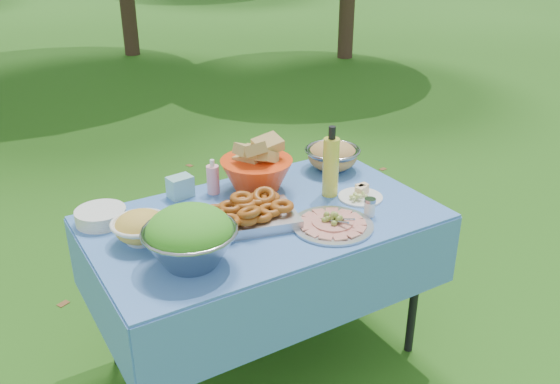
# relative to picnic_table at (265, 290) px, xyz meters

# --- Properties ---
(ground) EXTENTS (80.00, 80.00, 0.00)m
(ground) POSITION_rel_picnic_table_xyz_m (0.00, 0.00, -0.38)
(ground) COLOR #1A3C0B
(ground) RESTS_ON ground
(picnic_table) EXTENTS (1.46, 0.86, 0.76)m
(picnic_table) POSITION_rel_picnic_table_xyz_m (0.00, 0.00, 0.00)
(picnic_table) COLOR #77B2E4
(picnic_table) RESTS_ON ground
(salad_bowl) EXTENTS (0.38, 0.38, 0.23)m
(salad_bowl) POSITION_rel_picnic_table_xyz_m (-0.41, -0.19, 0.49)
(salad_bowl) COLOR gray
(salad_bowl) RESTS_ON picnic_table
(pasta_bowl_white) EXTENTS (0.27, 0.27, 0.13)m
(pasta_bowl_white) POSITION_rel_picnic_table_xyz_m (-0.51, 0.06, 0.44)
(pasta_bowl_white) COLOR silver
(pasta_bowl_white) RESTS_ON picnic_table
(plate_stack) EXTENTS (0.22, 0.22, 0.06)m
(plate_stack) POSITION_rel_picnic_table_xyz_m (-0.61, 0.30, 0.41)
(plate_stack) COLOR silver
(plate_stack) RESTS_ON picnic_table
(wipes_box) EXTENTS (0.12, 0.09, 0.10)m
(wipes_box) POSITION_rel_picnic_table_xyz_m (-0.23, 0.36, 0.43)
(wipes_box) COLOR #81C3C8
(wipes_box) RESTS_ON picnic_table
(sanitizer_bottle) EXTENTS (0.07, 0.07, 0.16)m
(sanitizer_bottle) POSITION_rel_picnic_table_xyz_m (-0.08, 0.32, 0.46)
(sanitizer_bottle) COLOR #FFA0B1
(sanitizer_bottle) RESTS_ON picnic_table
(bread_bowl) EXTENTS (0.40, 0.40, 0.22)m
(bread_bowl) POSITION_rel_picnic_table_xyz_m (0.11, 0.25, 0.49)
(bread_bowl) COLOR #FA4012
(bread_bowl) RESTS_ON picnic_table
(pasta_bowl_steel) EXTENTS (0.31, 0.31, 0.14)m
(pasta_bowl_steel) POSITION_rel_picnic_table_xyz_m (0.55, 0.27, 0.45)
(pasta_bowl_steel) COLOR gray
(pasta_bowl_steel) RESTS_ON picnic_table
(fried_tray) EXTENTS (0.43, 0.34, 0.09)m
(fried_tray) POSITION_rel_picnic_table_xyz_m (-0.08, -0.03, 0.42)
(fried_tray) COLOR #B1B0B5
(fried_tray) RESTS_ON picnic_table
(charcuterie_platter) EXTENTS (0.37, 0.37, 0.08)m
(charcuterie_platter) POSITION_rel_picnic_table_xyz_m (0.19, -0.23, 0.42)
(charcuterie_platter) COLOR #B3B4BA
(charcuterie_platter) RESTS_ON picnic_table
(oil_bottle) EXTENTS (0.09, 0.09, 0.33)m
(oil_bottle) POSITION_rel_picnic_table_xyz_m (0.36, 0.02, 0.54)
(oil_bottle) COLOR gold
(oil_bottle) RESTS_ON picnic_table
(cheese_plate) EXTENTS (0.26, 0.26, 0.05)m
(cheese_plate) POSITION_rel_picnic_table_xyz_m (0.46, -0.08, 0.41)
(cheese_plate) COLOR silver
(cheese_plate) RESTS_ON picnic_table
(shaker) EXTENTS (0.06, 0.06, 0.08)m
(shaker) POSITION_rel_picnic_table_xyz_m (0.39, -0.23, 0.42)
(shaker) COLOR white
(shaker) RESTS_ON picnic_table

